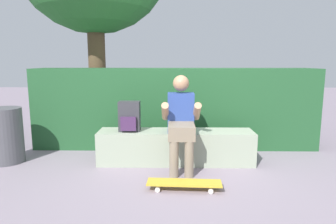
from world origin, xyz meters
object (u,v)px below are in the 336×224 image
object	(u,v)px
person_skater	(181,119)
backpack_on_bench	(129,117)
trash_bin	(6,135)
bench_main	(176,147)
skateboard_near_person	(184,183)

from	to	relation	value
person_skater	backpack_on_bench	distance (m)	0.71
backpack_on_bench	person_skater	bearing A→B (deg)	-16.40
backpack_on_bench	trash_bin	bearing A→B (deg)	179.98
person_skater	trash_bin	distance (m)	2.40
person_skater	trash_bin	size ratio (longest dim) A/B	1.59
bench_main	skateboard_near_person	bearing A→B (deg)	-84.82
backpack_on_bench	skateboard_near_person	bearing A→B (deg)	-51.46
skateboard_near_person	backpack_on_bench	world-z (taller)	backpack_on_bench
skateboard_near_person	backpack_on_bench	distance (m)	1.26
person_skater	backpack_on_bench	bearing A→B (deg)	163.60
person_skater	backpack_on_bench	xyz separation A→B (m)	(-0.68, 0.20, -0.01)
bench_main	skateboard_near_person	xyz separation A→B (m)	(0.08, -0.89, -0.15)
person_skater	skateboard_near_person	bearing A→B (deg)	-88.46
bench_main	skateboard_near_person	world-z (taller)	bench_main
bench_main	skateboard_near_person	distance (m)	0.91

